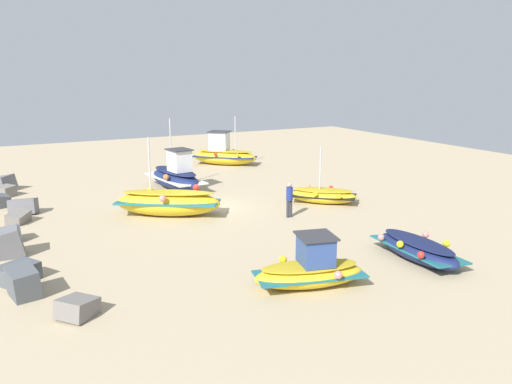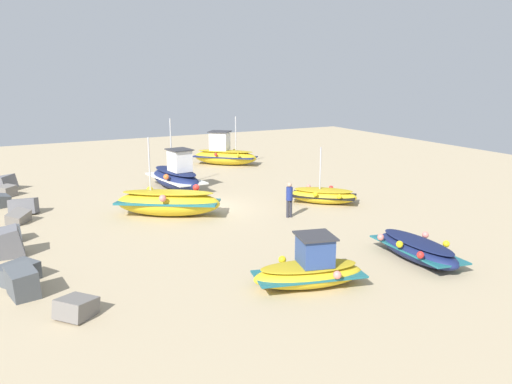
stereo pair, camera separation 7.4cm
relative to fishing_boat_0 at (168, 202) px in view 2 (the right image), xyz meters
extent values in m
plane|color=tan|center=(0.34, -2.06, -0.70)|extent=(59.73, 59.73, 0.00)
ellipsoid|color=gold|center=(0.00, 0.00, -0.07)|extent=(4.39, 5.39, 1.40)
cube|color=#1E6670|center=(0.00, 0.00, 0.00)|extent=(4.27, 5.21, 0.23)
ellipsoid|color=gold|center=(0.00, 0.00, 0.47)|extent=(3.81, 4.71, 0.31)
cylinder|color=#B7B7BC|center=(0.46, 0.73, 1.89)|extent=(0.08, 0.08, 2.63)
sphere|color=yellow|center=(1.53, 0.45, 0.35)|extent=(0.34, 0.34, 0.34)
sphere|color=#EA7F75|center=(-0.89, 0.57, 0.43)|extent=(0.34, 0.34, 0.34)
sphere|color=red|center=(0.23, -1.58, 0.51)|extent=(0.34, 0.34, 0.34)
ellipsoid|color=navy|center=(5.52, -2.32, -0.11)|extent=(5.10, 2.47, 1.24)
cube|color=white|center=(5.52, -2.32, -0.05)|extent=(4.91, 2.48, 0.14)
ellipsoid|color=#151E45|center=(5.52, -2.32, 0.39)|extent=(4.48, 2.15, 0.23)
cube|color=white|center=(4.91, -2.40, 1.12)|extent=(1.36, 1.22, 1.26)
cube|color=#333338|center=(4.91, -2.40, 1.78)|extent=(1.58, 1.41, 0.06)
cylinder|color=#B7B7BC|center=(5.98, -2.25, 2.01)|extent=(0.08, 0.08, 3.04)
sphere|color=#EA7F75|center=(6.50, -3.22, 0.31)|extent=(0.32, 0.32, 0.32)
sphere|color=orange|center=(4.53, -1.41, 0.30)|extent=(0.32, 0.32, 0.32)
ellipsoid|color=navy|center=(-10.42, -6.36, -0.31)|extent=(4.14, 1.82, 0.88)
cube|color=#1E6670|center=(-10.42, -6.36, -0.27)|extent=(3.98, 1.82, 0.16)
ellipsoid|color=#151E45|center=(-10.42, -6.36, 0.03)|extent=(3.64, 1.56, 0.21)
sphere|color=red|center=(-11.50, -5.42, 0.01)|extent=(0.26, 0.26, 0.26)
sphere|color=yellow|center=(-11.04, -7.18, 0.00)|extent=(0.26, 0.26, 0.26)
sphere|color=yellow|center=(-10.37, -5.50, 0.05)|extent=(0.26, 0.26, 0.26)
sphere|color=#EA7F75|center=(-9.91, -7.25, 0.02)|extent=(0.26, 0.26, 0.26)
sphere|color=#EA7F75|center=(-9.24, -5.57, -0.02)|extent=(0.26, 0.26, 0.26)
ellipsoid|color=gold|center=(-1.54, -8.23, -0.31)|extent=(3.47, 3.61, 0.80)
cube|color=black|center=(-1.54, -8.23, -0.27)|extent=(3.41, 3.53, 0.08)
ellipsoid|color=gold|center=(-1.54, -8.23, 0.02)|extent=(3.05, 3.17, 0.14)
cylinder|color=#B7B7BC|center=(-1.40, -8.08, 1.21)|extent=(0.08, 0.08, 2.27)
sphere|color=#EA7F75|center=(-0.30, -8.07, -0.02)|extent=(0.26, 0.26, 0.26)
sphere|color=yellow|center=(-1.92, -7.45, -0.04)|extent=(0.26, 0.26, 0.26)
sphere|color=red|center=(-1.16, -9.00, -0.01)|extent=(0.26, 0.26, 0.26)
sphere|color=yellow|center=(-2.77, -8.38, -0.09)|extent=(0.26, 0.26, 0.26)
ellipsoid|color=gold|center=(11.65, -8.41, -0.14)|extent=(4.61, 4.85, 1.23)
cube|color=navy|center=(11.65, -8.41, -0.08)|extent=(4.49, 4.71, 0.20)
ellipsoid|color=gold|center=(11.65, -8.41, 0.33)|extent=(4.02, 4.24, 0.27)
cube|color=white|center=(11.92, -8.10, 1.10)|extent=(1.78, 1.79, 1.35)
cube|color=#333338|center=(11.92, -8.10, 1.81)|extent=(2.07, 2.08, 0.06)
cylinder|color=#B7B7BC|center=(11.09, -9.04, 1.69)|extent=(0.08, 0.08, 2.54)
sphere|color=yellow|center=(10.06, -8.70, 0.24)|extent=(0.24, 0.24, 0.24)
sphere|color=yellow|center=(12.10, -9.39, 0.25)|extent=(0.24, 0.24, 0.24)
sphere|color=red|center=(11.19, -7.43, 0.22)|extent=(0.24, 0.24, 0.24)
sphere|color=orange|center=(13.23, -8.12, 0.29)|extent=(0.24, 0.24, 0.24)
ellipsoid|color=gold|center=(-10.58, -1.33, -0.32)|extent=(2.38, 4.04, 0.81)
cube|color=#1E6670|center=(-10.58, -1.33, -0.28)|extent=(2.39, 3.90, 0.10)
ellipsoid|color=gold|center=(-10.58, -1.33, 0.01)|extent=(2.08, 3.55, 0.16)
cube|color=#2D4784|center=(-10.62, -1.52, 0.54)|extent=(1.32, 1.27, 0.95)
cube|color=#333338|center=(-10.62, -1.52, 1.05)|extent=(1.53, 1.47, 0.06)
sphere|color=yellow|center=(-9.58, -0.89, -0.01)|extent=(0.27, 0.27, 0.27)
sphere|color=#EA7F75|center=(-11.57, -1.76, -0.03)|extent=(0.27, 0.27, 0.27)
cylinder|color=#2D2D38|center=(-3.06, -5.05, -0.27)|extent=(0.14, 0.14, 0.87)
cylinder|color=#2D2D38|center=(-3.09, -5.21, -0.27)|extent=(0.14, 0.14, 0.87)
cylinder|color=navy|center=(-3.07, -5.13, 0.49)|extent=(0.32, 0.32, 0.65)
sphere|color=tan|center=(-3.07, -5.13, 0.93)|extent=(0.22, 0.22, 0.22)
cube|color=slate|center=(-9.27, 5.94, -0.42)|extent=(1.39, 1.42, 0.72)
cube|color=#4C5156|center=(-7.07, 7.21, -0.21)|extent=(1.35, 1.03, 1.16)
cube|color=#4C5156|center=(-5.61, 7.28, -0.39)|extent=(1.47, 1.57, 0.67)
cube|color=slate|center=(-2.75, 7.41, -0.15)|extent=(1.00, 1.23, 1.32)
cube|color=#4C5156|center=(-0.74, 7.22, -0.38)|extent=(0.94, 0.87, 0.83)
cube|color=slate|center=(2.03, 6.70, -0.43)|extent=(1.37, 1.24, 0.82)
cube|color=slate|center=(3.69, 6.34, -0.32)|extent=(1.25, 1.46, 0.96)
cube|color=#4C5156|center=(5.67, 7.30, -0.36)|extent=(1.02, 1.10, 0.89)
cube|color=slate|center=(8.20, 6.87, -0.40)|extent=(1.17, 1.15, 0.69)
cube|color=slate|center=(9.86, 6.98, -0.27)|extent=(1.70, 1.73, 1.17)
camera|label=1|loc=(-24.32, 7.99, 6.42)|focal=36.98mm
camera|label=2|loc=(-24.35, 7.92, 6.42)|focal=36.98mm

